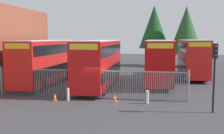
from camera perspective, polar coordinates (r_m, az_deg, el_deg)
ground_plane at (r=28.21m, az=1.35°, el=-3.16°), size 100.00×100.00×0.00m
palisade_fence at (r=20.49m, az=-4.98°, el=-3.43°), size 15.04×0.14×2.35m
double_decker_bus_near_gate at (r=24.71m, az=-2.76°, el=1.15°), size 2.54×10.81×4.42m
double_decker_bus_behind_fence_left at (r=27.16m, az=-14.20°, el=1.43°), size 2.54×10.81×4.42m
double_decker_bus_behind_fence_right at (r=27.59m, az=10.18°, el=1.60°), size 2.54×10.81×4.42m
double_decker_bus_far_back at (r=32.94m, az=16.96°, el=2.17°), size 2.54×10.81×4.42m
bollard_near_left at (r=19.87m, az=-9.50°, el=-5.87°), size 0.20×0.20×0.95m
bollard_center_front at (r=18.93m, az=7.66°, el=-6.45°), size 0.20×0.20×0.95m
traffic_cone_by_gate at (r=20.07m, az=-12.26°, el=-6.35°), size 0.34×0.34×0.59m
traffic_cone_mid_forecourt at (r=19.20m, az=0.60°, el=-6.78°), size 0.34×0.34×0.59m
traffic_light_kerbside at (r=17.24m, az=21.34°, el=0.39°), size 0.28×0.33×4.30m
tree_tall_back at (r=44.13m, az=15.75°, el=7.68°), size 5.28×5.28×9.67m
tree_short_side at (r=44.91m, az=9.09°, el=8.55°), size 4.94×4.94×10.01m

